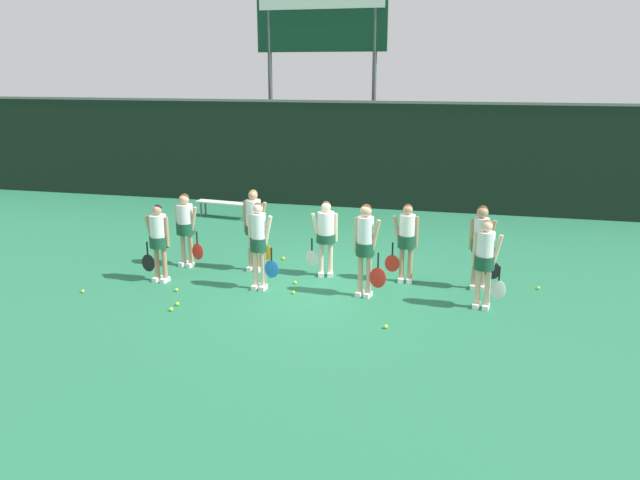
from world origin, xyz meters
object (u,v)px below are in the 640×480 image
at_px(player_1, 259,239).
at_px(tennis_ball_9, 177,304).
at_px(tennis_ball_4, 171,309).
at_px(player_7, 406,237).
at_px(tennis_ball_2, 538,288).
at_px(player_2, 366,242).
at_px(player_3, 485,257).
at_px(tennis_ball_1, 295,282).
at_px(player_0, 159,237).
at_px(tennis_ball_7, 283,258).
at_px(player_8, 481,240).
at_px(tennis_ball_6, 177,290).
at_px(bench_courtside, 224,204).
at_px(scoreboard, 321,42).
at_px(player_5, 254,223).
at_px(tennis_ball_8, 272,276).
at_px(player_4, 186,223).
at_px(player_6, 326,232).
at_px(tennis_ball_0, 157,261).
at_px(tennis_ball_5, 386,327).
at_px(tennis_ball_10, 83,291).
at_px(tennis_ball_3, 293,292).

height_order(player_1, tennis_ball_9, player_1).
distance_m(tennis_ball_4, tennis_ball_9, 0.28).
height_order(player_7, tennis_ball_2, player_7).
height_order(player_2, player_3, player_2).
height_order(player_1, tennis_ball_1, player_1).
distance_m(player_0, tennis_ball_7, 2.99).
xyz_separation_m(player_3, tennis_ball_4, (-5.45, -1.49, -0.94)).
bearing_deg(tennis_ball_2, player_8, -168.31).
xyz_separation_m(tennis_ball_2, tennis_ball_6, (-6.92, -1.81, 0.00)).
bearing_deg(bench_courtside, scoreboard, 67.31).
distance_m(player_5, tennis_ball_8, 1.19).
bearing_deg(player_3, tennis_ball_6, -164.82).
xyz_separation_m(player_0, tennis_ball_6, (0.58, -0.50, -0.91)).
height_order(player_4, player_5, player_5).
bearing_deg(player_1, player_2, 5.73).
xyz_separation_m(scoreboard, player_1, (1.00, -9.27, -4.04)).
height_order(player_0, tennis_ball_8, player_0).
relative_size(player_4, player_6, 1.02).
distance_m(scoreboard, tennis_ball_0, 9.75).
bearing_deg(player_0, tennis_ball_2, 16.78).
bearing_deg(tennis_ball_5, tennis_ball_9, 177.95).
height_order(scoreboard, tennis_ball_1, scoreboard).
bearing_deg(tennis_ball_1, tennis_ball_2, 9.88).
height_order(player_2, tennis_ball_7, player_2).
height_order(tennis_ball_5, tennis_ball_6, tennis_ball_5).
bearing_deg(tennis_ball_10, tennis_ball_3, 12.89).
height_order(player_6, player_8, player_8).
height_order(player_1, player_6, player_1).
height_order(tennis_ball_4, tennis_ball_9, tennis_ball_4).
xyz_separation_m(tennis_ball_0, tennis_ball_1, (3.43, -0.66, -0.00)).
bearing_deg(player_4, player_7, 10.58).
bearing_deg(player_1, tennis_ball_0, 161.51).
height_order(player_0, player_8, player_8).
xyz_separation_m(tennis_ball_4, tennis_ball_10, (-2.12, 0.47, -0.00)).
bearing_deg(tennis_ball_1, player_6, 54.35).
height_order(player_3, tennis_ball_4, player_3).
bearing_deg(player_5, player_8, 2.58).
distance_m(player_0, tennis_ball_4, 1.98).
distance_m(player_2, player_6, 1.44).
height_order(player_8, tennis_ball_3, player_8).
relative_size(bench_courtside, player_8, 1.06).
distance_m(player_1, player_6, 1.55).
bearing_deg(player_8, player_3, -82.79).
xyz_separation_m(player_6, player_8, (3.13, -0.08, 0.05)).
relative_size(player_6, tennis_ball_7, 22.67).
bearing_deg(player_3, player_5, 176.87).
bearing_deg(tennis_ball_5, player_0, 164.49).
relative_size(player_4, tennis_ball_4, 23.09).
distance_m(player_5, player_7, 3.25).
bearing_deg(scoreboard, player_4, -97.32).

